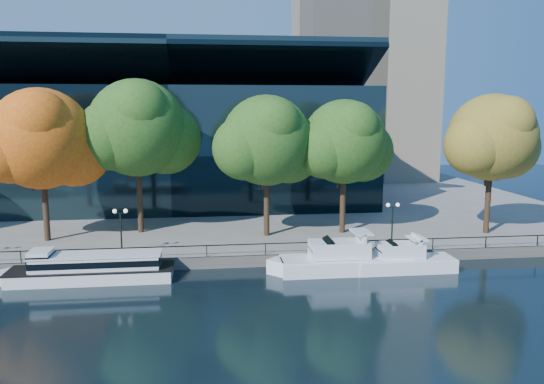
{
  "coord_description": "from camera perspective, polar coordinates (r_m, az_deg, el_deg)",
  "views": [
    {
      "loc": [
        0.25,
        -40.54,
        13.4
      ],
      "look_at": [
        6.14,
        8.0,
        5.67
      ],
      "focal_mm": 35.0,
      "sensor_mm": 36.0,
      "label": 1
    }
  ],
  "objects": [
    {
      "name": "tree_5",
      "position": [
        56.52,
        22.75,
        5.24
      ],
      "size": [
        10.66,
        8.74,
        13.84
      ],
      "color": "black",
      "rests_on": "promenade"
    },
    {
      "name": "tree_4",
      "position": [
        52.91,
        7.95,
        5.17
      ],
      "size": [
        10.39,
        8.52,
        13.3
      ],
      "color": "black",
      "rests_on": "promenade"
    },
    {
      "name": "ground",
      "position": [
        42.7,
        -7.0,
        -9.38
      ],
      "size": [
        160.0,
        160.0,
        0.0
      ],
      "primitive_type": "plane",
      "color": "black",
      "rests_on": "ground"
    },
    {
      "name": "tree_2",
      "position": [
        54.08,
        -14.11,
        6.49
      ],
      "size": [
        12.01,
        9.84,
        15.31
      ],
      "color": "black",
      "rests_on": "promenade"
    },
    {
      "name": "railing",
      "position": [
        45.26,
        -7.04,
        -5.75
      ],
      "size": [
        88.2,
        0.08,
        0.99
      ],
      "color": "black",
      "rests_on": "promenade"
    },
    {
      "name": "tree_3",
      "position": [
        51.1,
        -0.39,
        5.36
      ],
      "size": [
        10.9,
        8.94,
        13.72
      ],
      "color": "black",
      "rests_on": "promenade"
    },
    {
      "name": "lamp_1",
      "position": [
        46.61,
        -15.97,
        -3.03
      ],
      "size": [
        1.26,
        0.36,
        4.03
      ],
      "color": "black",
      "rests_on": "promenade"
    },
    {
      "name": "tour_boat",
      "position": [
        44.25,
        -19.25,
        -7.66
      ],
      "size": [
        13.78,
        3.07,
        2.62
      ],
      "color": "silver",
      "rests_on": "ground"
    },
    {
      "name": "promenade",
      "position": [
        77.99,
        -7.01,
        -0.6
      ],
      "size": [
        90.0,
        67.08,
        1.0
      ],
      "color": "slate",
      "rests_on": "ground"
    },
    {
      "name": "convention_building",
      "position": [
        72.61,
        -10.3,
        4.98
      ],
      "size": [
        50.0,
        24.57,
        21.43
      ],
      "color": "black",
      "rests_on": "ground"
    },
    {
      "name": "lamp_2",
      "position": [
        48.85,
        12.84,
        -2.36
      ],
      "size": [
        1.26,
        0.36,
        4.03
      ],
      "color": "black",
      "rests_on": "promenade"
    },
    {
      "name": "cruiser_far",
      "position": [
        45.58,
        13.6,
        -7.11
      ],
      "size": [
        9.31,
        2.58,
        3.04
      ],
      "color": "white",
      "rests_on": "ground"
    },
    {
      "name": "cruiser_near",
      "position": [
        44.35,
        7.28,
        -7.23
      ],
      "size": [
        11.91,
        3.07,
        3.45
      ],
      "color": "white",
      "rests_on": "ground"
    },
    {
      "name": "tree_1",
      "position": [
        53.46,
        -23.4,
        5.06
      ],
      "size": [
        11.73,
        9.61,
        14.31
      ],
      "color": "black",
      "rests_on": "promenade"
    }
  ]
}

